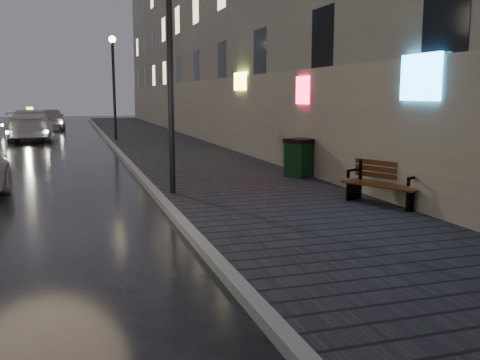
# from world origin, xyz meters

# --- Properties ---
(ground) EXTENTS (120.00, 120.00, 0.00)m
(ground) POSITION_xyz_m (0.00, 0.00, 0.00)
(ground) COLOR black
(ground) RESTS_ON ground
(sidewalk) EXTENTS (4.60, 58.00, 0.15)m
(sidewalk) POSITION_xyz_m (3.90, 21.00, 0.07)
(sidewalk) COLOR black
(sidewalk) RESTS_ON ground
(curb) EXTENTS (0.20, 58.00, 0.15)m
(curb) POSITION_xyz_m (1.50, 21.00, 0.07)
(curb) COLOR slate
(curb) RESTS_ON ground
(building_near) EXTENTS (1.80, 50.00, 13.00)m
(building_near) POSITION_xyz_m (7.10, 25.00, 6.50)
(building_near) COLOR #605B54
(building_near) RESTS_ON ground
(lamp_near) EXTENTS (0.36, 0.36, 5.28)m
(lamp_near) POSITION_xyz_m (1.85, 6.00, 3.49)
(lamp_near) COLOR black
(lamp_near) RESTS_ON sidewalk
(lamp_far) EXTENTS (0.36, 0.36, 5.28)m
(lamp_far) POSITION_xyz_m (1.85, 22.00, 3.49)
(lamp_far) COLOR black
(lamp_far) RESTS_ON sidewalk
(bench) EXTENTS (1.27, 1.87, 0.91)m
(bench) POSITION_xyz_m (5.91, 3.28, 0.60)
(bench) COLOR black
(bench) RESTS_ON sidewalk
(trash_bin) EXTENTS (0.94, 0.94, 1.09)m
(trash_bin) POSITION_xyz_m (5.80, 7.42, 0.70)
(trash_bin) COLOR black
(trash_bin) RESTS_ON sidewalk
(taxi_mid) EXTENTS (2.43, 5.79, 1.67)m
(taxi_mid) POSITION_xyz_m (-2.47, 25.28, 0.84)
(taxi_mid) COLOR silver
(taxi_mid) RESTS_ON ground
(car_far) EXTENTS (2.10, 4.69, 1.56)m
(car_far) POSITION_xyz_m (-1.68, 34.41, 0.78)
(car_far) COLOR #9F9EA6
(car_far) RESTS_ON ground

